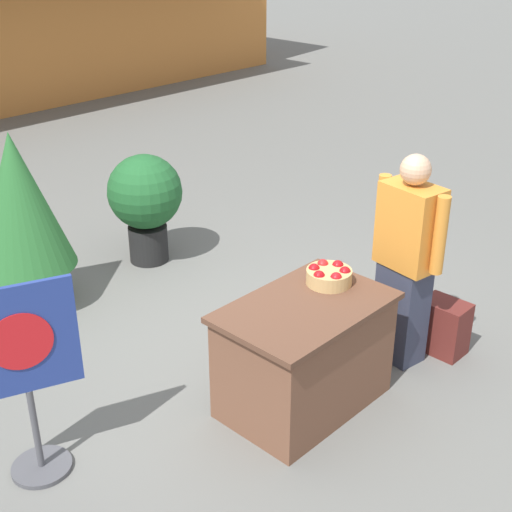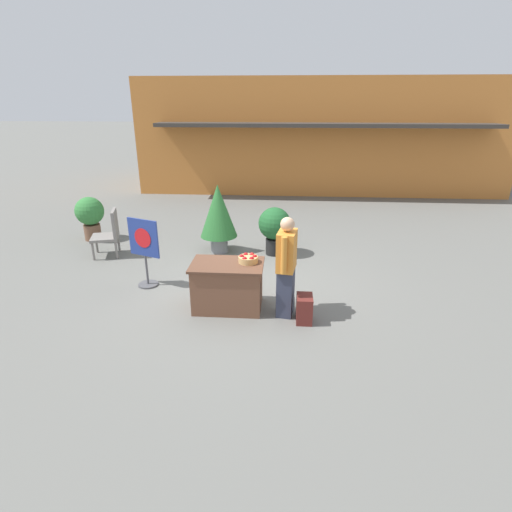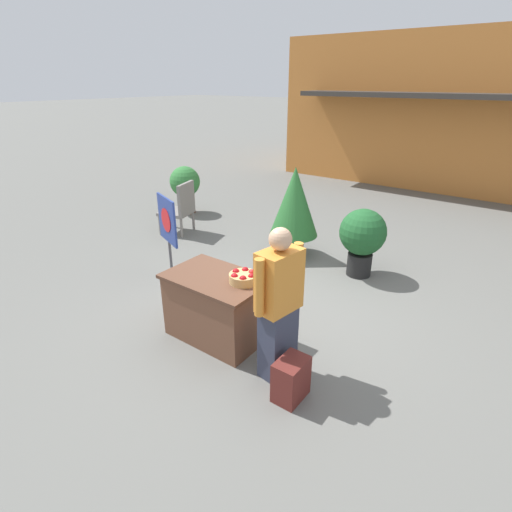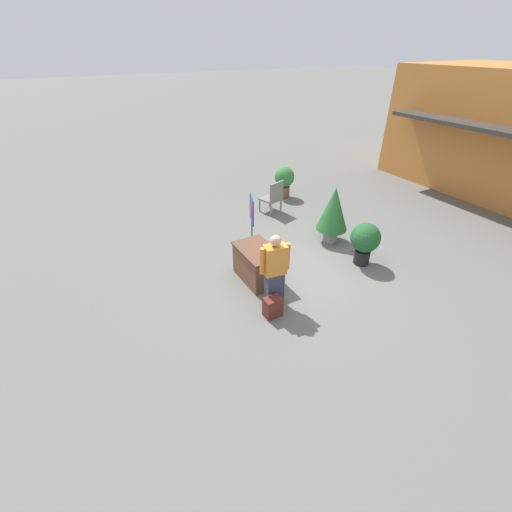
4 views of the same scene
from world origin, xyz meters
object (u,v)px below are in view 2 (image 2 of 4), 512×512
person_visitor (286,267)px  potted_plant_far_right (90,214)px  potted_plant_near_right (274,226)px  display_table (228,286)px  apple_basket (248,259)px  backpack (304,309)px  poster_board (145,250)px  potted_plant_near_left (218,213)px  patio_chair (110,232)px

person_visitor → potted_plant_far_right: size_ratio=1.52×
person_visitor → potted_plant_far_right: (-4.68, 3.31, -0.18)m
potted_plant_far_right → potted_plant_near_right: bearing=-8.5°
display_table → apple_basket: bearing=13.3°
apple_basket → backpack: (0.89, -0.43, -0.62)m
poster_board → potted_plant_far_right: poster_board is taller
display_table → poster_board: poster_board is taller
apple_basket → person_visitor: size_ratio=0.19×
potted_plant_near_right → potted_plant_near_left: (-1.22, 0.04, 0.26)m
display_table → patio_chair: 3.59m
apple_basket → patio_chair: patio_chair is taller
poster_board → apple_basket: bearing=92.8°
poster_board → patio_chair: (-1.28, 1.45, -0.16)m
display_table → potted_plant_near_left: 2.65m
patio_chair → potted_plant_near_right: potted_plant_near_right is taller
person_visitor → poster_board: 2.65m
potted_plant_far_right → poster_board: bearing=-48.3°
apple_basket → potted_plant_near_left: bearing=109.6°
backpack → potted_plant_near_left: size_ratio=0.28×
person_visitor → potted_plant_near_left: (-1.48, 2.69, 0.09)m
display_table → potted_plant_far_right: bearing=139.9°
apple_basket → poster_board: poster_board is taller
display_table → potted_plant_far_right: potted_plant_far_right is taller
patio_chair → person_visitor: bearing=132.2°
display_table → potted_plant_near_left: size_ratio=0.76×
apple_basket → potted_plant_far_right: 5.12m
display_table → apple_basket: 0.56m
apple_basket → backpack: 1.17m
display_table → poster_board: (-1.58, 0.72, 0.31)m
backpack → potted_plant_near_right: bearing=100.9°
potted_plant_near_left → person_visitor: bearing=-61.2°
display_table → person_visitor: bearing=-8.9°
backpack → potted_plant_far_right: size_ratio=0.40×
display_table → person_visitor: 1.03m
patio_chair → potted_plant_near_left: potted_plant_near_left is taller
person_visitor → potted_plant_near_left: bearing=-52.3°
patio_chair → potted_plant_near_left: bearing=172.8°
backpack → potted_plant_far_right: 6.10m
potted_plant_far_right → potted_plant_near_left: bearing=-10.9°
patio_chair → poster_board: bearing=115.1°
potted_plant_near_right → potted_plant_far_right: (-4.42, 0.66, -0.01)m
apple_basket → potted_plant_far_right: bearing=142.9°
apple_basket → potted_plant_near_left: 2.62m
potted_plant_far_right → potted_plant_near_left: potted_plant_near_left is taller
potted_plant_near_right → potted_plant_near_left: potted_plant_near_left is taller
backpack → potted_plant_near_right: size_ratio=0.40×
patio_chair → potted_plant_near_right: size_ratio=0.96×
potted_plant_far_right → potted_plant_near_left: (3.20, -0.62, 0.26)m
display_table → potted_plant_near_left: bearing=102.2°
patio_chair → apple_basket: bearing=130.3°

